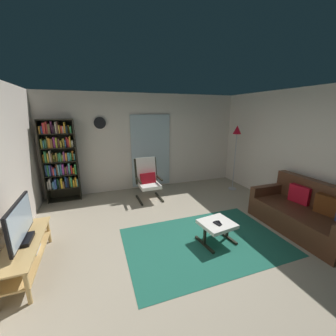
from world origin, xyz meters
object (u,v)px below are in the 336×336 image
television (20,224)px  lounge_armchair (148,178)px  leather_sofa (306,214)px  bookshelf_near_tv (60,158)px  floor_lamp_by_shelf (237,137)px  wall_clock (100,123)px  ottoman (217,226)px  tv_stand (26,250)px  cell_phone (219,223)px  tv_remote (217,224)px

television → lounge_armchair: size_ratio=0.87×
leather_sofa → bookshelf_near_tv: bearing=145.2°
floor_lamp_by_shelf → wall_clock: 3.56m
ottoman → tv_stand: bearing=173.3°
television → wall_clock: (1.17, 2.63, 1.14)m
lounge_armchair → cell_phone: (0.62, -2.22, -0.17)m
wall_clock → television: bearing=-113.9°
television → lounge_armchair: 2.87m
lounge_armchair → wall_clock: wall_clock is taller
lounge_armchair → wall_clock: size_ratio=3.53×
cell_phone → floor_lamp_by_shelf: 2.92m
leather_sofa → ottoman: size_ratio=3.03×
tv_remote → floor_lamp_by_shelf: floor_lamp_by_shelf is taller
ottoman → floor_lamp_by_shelf: size_ratio=0.33×
ottoman → floor_lamp_by_shelf: 2.93m
tv_stand → television: television is taller
bookshelf_near_tv → wall_clock: (0.98, 0.15, 0.80)m
bookshelf_near_tv → wall_clock: 1.27m
ottoman → wall_clock: bearing=118.7°
leather_sofa → lounge_armchair: lounge_armchair is taller
tv_remote → floor_lamp_by_shelf: 2.96m
tv_stand → wall_clock: 3.26m
bookshelf_near_tv → tv_remote: bookshelf_near_tv is taller
tv_stand → television: (0.00, -0.02, 0.41)m
television → tv_remote: bearing=-7.5°
bookshelf_near_tv → cell_phone: size_ratio=14.01×
leather_sofa → lounge_armchair: size_ratio=1.72×
tv_remote → cell_phone: bearing=8.8°
floor_lamp_by_shelf → wall_clock: wall_clock is taller
tv_stand → tv_remote: tv_stand is taller
tv_stand → bookshelf_near_tv: bearing=85.5°
tv_remote → cell_phone: (0.04, 0.02, -0.00)m
ottoman → cell_phone: cell_phone is taller
lounge_armchair → tv_remote: (0.58, -2.24, -0.17)m
leather_sofa → cell_phone: leather_sofa is taller
bookshelf_near_tv → cell_phone: (2.60, -2.82, -0.68)m
lounge_armchair → tv_remote: lounge_armchair is taller
tv_stand → bookshelf_near_tv: 2.58m
cell_phone → leather_sofa: bearing=6.5°
leather_sofa → ottoman: bearing=172.8°
tv_stand → floor_lamp_by_shelf: (4.58, 1.67, 1.18)m
floor_lamp_by_shelf → leather_sofa: bearing=-91.4°
television → bookshelf_near_tv: 2.51m
wall_clock → leather_sofa: bearing=-43.3°
bookshelf_near_tv → floor_lamp_by_shelf: (4.39, -0.79, 0.42)m
television → lounge_armchair: bearing=40.8°
tv_remote → wall_clock: 3.70m
bookshelf_near_tv → cell_phone: bearing=-47.3°
lounge_armchair → leather_sofa: bearing=-45.6°
lounge_armchair → tv_remote: size_ratio=7.10×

